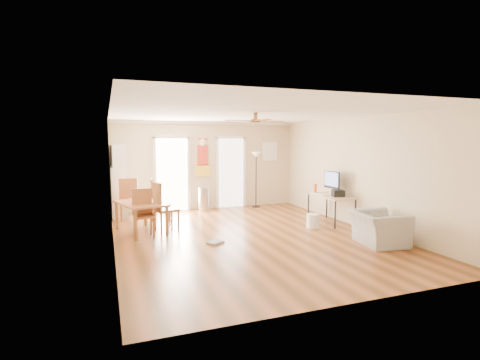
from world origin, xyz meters
name	(u,v)px	position (x,y,z in m)	size (l,w,h in m)	color
floor	(250,236)	(0.00, 0.00, 0.00)	(7.00, 7.00, 0.00)	brown
ceiling	(250,113)	(0.00, 0.00, 2.60)	(5.50, 7.00, 0.00)	silver
wall_back	(207,165)	(0.00, 3.50, 1.30)	(5.50, 0.04, 2.60)	beige
wall_front	(356,201)	(0.00, -3.50, 1.30)	(5.50, 0.04, 2.60)	beige
wall_left	(112,181)	(-2.75, 0.00, 1.30)	(0.04, 7.00, 2.60)	beige
wall_right	(358,172)	(2.75, 0.00, 1.30)	(0.04, 7.00, 2.60)	beige
crown_molding	(250,115)	(0.00, 0.00, 2.56)	(5.50, 7.00, 0.08)	white
kitchen_doorway	(172,175)	(-1.05, 3.48, 1.05)	(0.90, 0.10, 2.10)	white
bathroom_doorway	(231,173)	(0.75, 3.48, 1.05)	(0.80, 0.10, 2.10)	white
wall_decal	(203,157)	(-0.13, 3.48, 1.55)	(0.46, 0.03, 1.10)	red
ac_grille	(270,151)	(2.05, 3.47, 1.70)	(0.50, 0.04, 0.60)	white
framed_poster	(111,156)	(-2.73, 1.40, 1.70)	(0.04, 0.66, 0.48)	black
ceiling_fan	(255,121)	(0.00, -0.30, 2.43)	(1.24, 1.24, 0.20)	#593819
bookshelf	(119,181)	(-2.54, 3.03, 0.97)	(0.39, 0.87, 1.94)	silver
dining_table	(141,217)	(-2.15, 1.15, 0.34)	(0.81, 1.35, 0.67)	#995731
dining_chair_right_a	(161,201)	(-1.60, 1.94, 0.55)	(0.45, 0.45, 1.09)	#A47435
dining_chair_right_b	(166,207)	(-1.60, 1.02, 0.56)	(0.46, 0.46, 1.12)	brown
dining_chair_near	(144,214)	(-2.13, 0.71, 0.50)	(0.41, 0.41, 1.01)	#995931
dining_chair_far	(130,199)	(-2.29, 2.56, 0.55)	(0.45, 0.45, 1.09)	#9E5A33
trash_can	(203,199)	(-0.20, 3.17, 0.34)	(0.31, 0.31, 0.68)	#BCBCBF
torchiere_lamp	(256,180)	(1.47, 3.19, 0.85)	(0.32, 0.32, 1.70)	black
computer_desk	(331,209)	(2.38, 0.53, 0.34)	(0.64, 1.28, 0.68)	tan
imac	(332,183)	(2.47, 0.65, 0.98)	(0.09, 0.63, 0.59)	black
keyboard	(319,194)	(2.20, 0.78, 0.69)	(0.14, 0.45, 0.02)	white
printer	(338,193)	(2.45, 0.34, 0.76)	(0.26, 0.31, 0.16)	black
orange_bottle	(315,188)	(2.30, 1.13, 0.80)	(0.08, 0.08, 0.23)	#FB4D16
wastebasket_a	(313,221)	(1.67, 0.19, 0.16)	(0.28, 0.28, 0.33)	white
wastebasket_b	(364,229)	(2.29, -0.85, 0.16)	(0.27, 0.27, 0.31)	white
floor_cloth	(215,242)	(-0.85, -0.29, 0.02)	(0.30, 0.23, 0.04)	gray
armchair	(379,228)	(2.15, -1.46, 0.32)	(0.99, 0.87, 0.64)	gray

